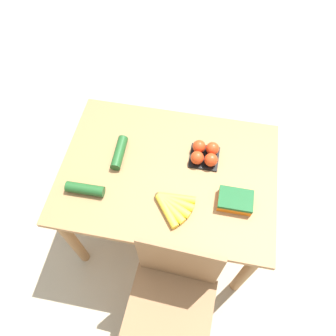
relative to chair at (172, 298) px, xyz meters
The scene contains 8 objects.
ground_plane 0.76m from the chair, 77.37° to the right, with size 12.00×12.00×0.00m, color #B7A88E.
dining_table 0.60m from the chair, 77.37° to the right, with size 1.13×0.81×0.73m.
chair is the anchor object (origin of this frame).
banana_bunch 0.47m from the chair, 79.46° to the right, with size 0.20×0.18×0.04m.
tomato_pack 0.75m from the chair, 93.86° to the right, with size 0.15×0.15×0.08m.
carrot_bag 0.58m from the chair, 116.58° to the right, with size 0.17×0.12×0.06m.
cucumber_near 0.79m from the chair, 57.21° to the right, with size 0.06×0.19×0.05m.
cucumber_far 0.69m from the chair, 36.57° to the right, with size 0.19×0.06×0.05m.
Camera 1 is at (-0.16, 0.84, 2.21)m, focal length 35.00 mm.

